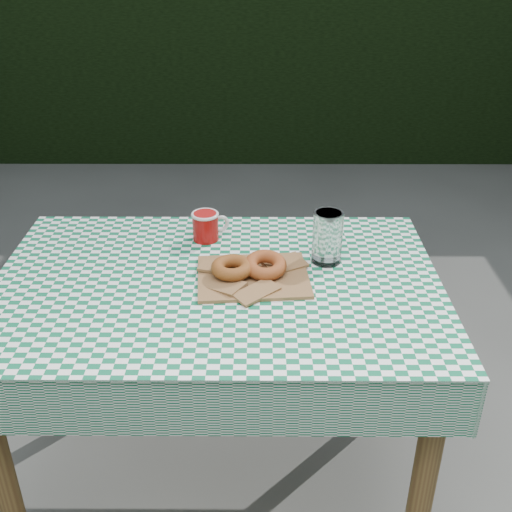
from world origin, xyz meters
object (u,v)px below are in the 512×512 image
at_px(table, 221,396).
at_px(paper_bag, 253,276).
at_px(coffee_mug, 205,226).
at_px(drinking_glass, 327,237).

height_order(table, paper_bag, paper_bag).
relative_size(table, paper_bag, 3.99).
distance_m(coffee_mug, drinking_glass, 0.36).
relative_size(coffee_mug, drinking_glass, 1.02).
bearing_deg(table, paper_bag, 9.81).
bearing_deg(table, drinking_glass, 20.53).
xyz_separation_m(coffee_mug, drinking_glass, (0.33, -0.13, 0.03)).
bearing_deg(drinking_glass, table, -159.61).
bearing_deg(coffee_mug, table, -100.81).
relative_size(paper_bag, drinking_glass, 1.97).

